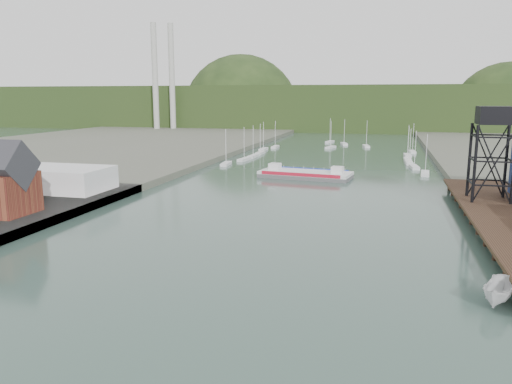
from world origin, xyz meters
The scene contains 8 objects.
ground centered at (0.00, 0.00, 0.00)m, with size 600.00×600.00×0.00m, color #2A4239.
white_shed centered at (-44.00, 50.00, 3.85)m, with size 18.00×12.00×4.50m, color silver.
lift_tower centered at (35.00, 58.00, 15.65)m, with size 6.50×6.50×16.00m.
marina_sailboats centered at (0.08, 138.46, 0.35)m, with size 57.71×92.65×0.90m.
smokestacks centered at (-106.00, 232.50, 30.00)m, with size 11.20×8.20×60.00m.
distant_hills centered at (-3.98, 301.35, 10.38)m, with size 500.00×120.00×80.00m.
chain_ferry centered at (-1.46, 86.86, 0.92)m, with size 23.28×11.87×3.21m.
motorboat centered at (28.60, 15.59, 1.22)m, with size 2.37×6.29×2.43m, color silver.
Camera 1 is at (17.36, -34.04, 19.76)m, focal length 35.00 mm.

